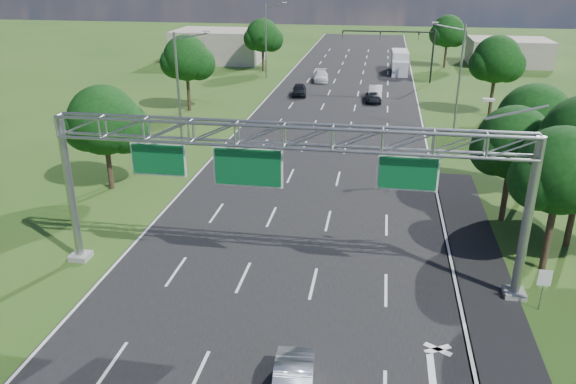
% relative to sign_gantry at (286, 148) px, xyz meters
% --- Properties ---
extents(ground, '(220.00, 220.00, 0.00)m').
position_rel_sign_gantry_xyz_m(ground, '(-0.33, 18.00, -6.89)').
color(ground, '#254A16').
rests_on(ground, ground).
extents(road, '(18.00, 180.00, 0.02)m').
position_rel_sign_gantry_xyz_m(road, '(-0.33, 18.00, -6.89)').
color(road, black).
rests_on(road, ground).
extents(road_flare, '(3.00, 30.00, 0.02)m').
position_rel_sign_gantry_xyz_m(road_flare, '(9.87, 2.00, -6.89)').
color(road_flare, black).
rests_on(road_flare, ground).
extents(sign_gantry, '(23.50, 1.00, 9.56)m').
position_rel_sign_gantry_xyz_m(sign_gantry, '(0.00, 0.00, 0.00)').
color(sign_gantry, gray).
rests_on(sign_gantry, ground).
extents(regulatory_sign, '(0.60, 0.08, 2.10)m').
position_rel_sign_gantry_xyz_m(regulatory_sign, '(12.07, -1.02, -5.38)').
color(regulatory_sign, gray).
rests_on(regulatory_sign, ground).
extents(traffic_signal, '(12.21, 0.24, 7.00)m').
position_rel_sign_gantry_xyz_m(traffic_signal, '(7.15, 53.00, -1.72)').
color(traffic_signal, black).
rests_on(traffic_signal, ground).
extents(streetlight_l_near, '(2.97, 0.22, 10.16)m').
position_rel_sign_gantry_xyz_m(streetlight_l_near, '(-11.63, 18.00, -1.31)').
color(streetlight_l_near, gray).
rests_on(streetlight_l_near, ground).
extents(streetlight_l_far, '(2.97, 0.22, 10.16)m').
position_rel_sign_gantry_xyz_m(streetlight_l_far, '(-11.63, 53.00, -1.31)').
color(streetlight_l_far, gray).
rests_on(streetlight_l_far, ground).
extents(streetlight_r_mid, '(2.97, 0.22, 10.16)m').
position_rel_sign_gantry_xyz_m(streetlight_r_mid, '(10.97, 28.00, -1.31)').
color(streetlight_r_mid, gray).
rests_on(streetlight_r_mid, ground).
extents(tree_cluster_right, '(9.91, 14.60, 8.68)m').
position_rel_sign_gantry_xyz_m(tree_cluster_right, '(14.47, 7.19, -1.58)').
color(tree_cluster_right, '#2D2116').
rests_on(tree_cluster_right, ground).
extents(tree_verge_la, '(5.76, 4.80, 7.40)m').
position_rel_sign_gantry_xyz_m(tree_verge_la, '(-14.25, 10.04, -2.13)').
color(tree_verge_la, '#2D2116').
rests_on(tree_verge_la, ground).
extents(tree_verge_lb, '(5.76, 4.80, 8.06)m').
position_rel_sign_gantry_xyz_m(tree_verge_lb, '(-16.25, 33.04, -1.48)').
color(tree_verge_lb, '#2D2116').
rests_on(tree_verge_lb, ground).
extents(tree_verge_lc, '(5.76, 4.80, 7.62)m').
position_rel_sign_gantry_xyz_m(tree_verge_lc, '(-13.25, 58.04, -1.92)').
color(tree_verge_lc, '#2D2116').
rests_on(tree_verge_lc, ground).
extents(tree_verge_rd, '(5.76, 4.80, 8.28)m').
position_rel_sign_gantry_xyz_m(tree_verge_rd, '(15.75, 36.04, -1.26)').
color(tree_verge_rd, '#2D2116').
rests_on(tree_verge_rd, ground).
extents(tree_verge_re, '(5.76, 4.80, 7.84)m').
position_rel_sign_gantry_xyz_m(tree_verge_re, '(13.75, 66.04, -1.70)').
color(tree_verge_re, '#2D2116').
rests_on(tree_verge_re, ground).
extents(building_left, '(14.00, 10.00, 5.00)m').
position_rel_sign_gantry_xyz_m(building_left, '(-22.33, 66.00, -4.39)').
color(building_left, gray).
rests_on(building_left, ground).
extents(building_right, '(12.00, 9.00, 4.00)m').
position_rel_sign_gantry_xyz_m(building_right, '(23.67, 70.00, -4.89)').
color(building_right, gray).
rests_on(building_right, ground).
extents(car_queue_a, '(2.46, 4.91, 1.37)m').
position_rel_sign_gantry_xyz_m(car_queue_a, '(-3.99, 51.91, -6.21)').
color(car_queue_a, white).
rests_on(car_queue_a, ground).
extents(car_queue_b, '(1.96, 3.93, 1.07)m').
position_rel_sign_gantry_xyz_m(car_queue_b, '(3.40, 40.24, -6.36)').
color(car_queue_b, black).
rests_on(car_queue_b, ground).
extents(car_queue_c, '(2.15, 4.29, 1.40)m').
position_rel_sign_gantry_xyz_m(car_queue_c, '(-5.57, 42.39, -6.19)').
color(car_queue_c, black).
rests_on(car_queue_c, ground).
extents(car_queue_d, '(1.57, 4.47, 1.47)m').
position_rel_sign_gantry_xyz_m(car_queue_d, '(3.59, 42.36, -6.16)').
color(car_queue_d, silver).
rests_on(car_queue_d, ground).
extents(box_truck, '(2.49, 8.10, 3.05)m').
position_rel_sign_gantry_xyz_m(box_truck, '(6.67, 60.31, -5.43)').
color(box_truck, silver).
rests_on(box_truck, ground).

